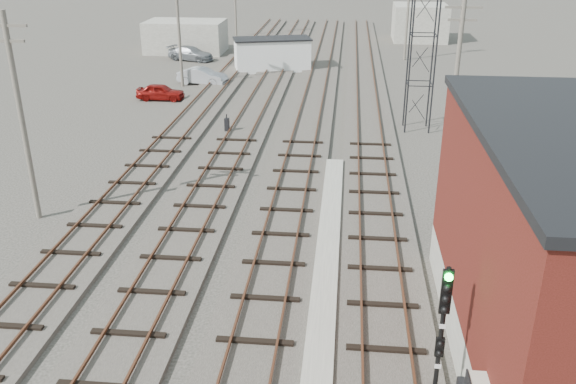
# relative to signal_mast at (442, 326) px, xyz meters

# --- Properties ---
(ground) EXTENTS (320.00, 320.00, 0.00)m
(ground) POSITION_rel_signal_mast_xyz_m (-3.70, 50.08, -2.51)
(ground) COLOR #282621
(ground) RESTS_ON ground
(track_right) EXTENTS (3.20, 90.00, 0.39)m
(track_right) POSITION_rel_signal_mast_xyz_m (-1.20, 29.08, -2.41)
(track_right) COLOR #332D28
(track_right) RESTS_ON ground
(track_mid_right) EXTENTS (3.20, 90.00, 0.39)m
(track_mid_right) POSITION_rel_signal_mast_xyz_m (-5.20, 29.08, -2.41)
(track_mid_right) COLOR #332D28
(track_mid_right) RESTS_ON ground
(track_mid_left) EXTENTS (3.20, 90.00, 0.39)m
(track_mid_left) POSITION_rel_signal_mast_xyz_m (-9.20, 29.08, -2.41)
(track_mid_left) COLOR #332D28
(track_mid_left) RESTS_ON ground
(track_left) EXTENTS (3.20, 90.00, 0.39)m
(track_left) POSITION_rel_signal_mast_xyz_m (-13.20, 29.08, -2.41)
(track_left) COLOR #332D28
(track_left) RESTS_ON ground
(platform_curb) EXTENTS (0.90, 28.00, 0.26)m
(platform_curb) POSITION_rel_signal_mast_xyz_m (-3.20, 4.08, -2.38)
(platform_curb) COLOR gray
(platform_curb) RESTS_ON ground
(lattice_tower) EXTENTS (1.60, 1.60, 15.00)m
(lattice_tower) POSITION_rel_signal_mast_xyz_m (1.80, 25.08, 4.99)
(lattice_tower) COLOR black
(lattice_tower) RESTS_ON ground
(utility_pole_left_a) EXTENTS (1.80, 0.24, 9.00)m
(utility_pole_left_a) POSITION_rel_signal_mast_xyz_m (-16.20, 10.08, 2.28)
(utility_pole_left_a) COLOR #595147
(utility_pole_left_a) RESTS_ON ground
(utility_pole_left_b) EXTENTS (1.80, 0.24, 9.00)m
(utility_pole_left_b) POSITION_rel_signal_mast_xyz_m (-16.20, 35.08, 2.28)
(utility_pole_left_b) COLOR #595147
(utility_pole_left_b) RESTS_ON ground
(utility_pole_right_a) EXTENTS (1.80, 0.24, 9.00)m
(utility_pole_right_a) POSITION_rel_signal_mast_xyz_m (2.80, 18.08, 2.28)
(utility_pole_right_a) COLOR #595147
(utility_pole_right_a) RESTS_ON ground
(utility_pole_right_b) EXTENTS (1.80, 0.24, 9.00)m
(utility_pole_right_b) POSITION_rel_signal_mast_xyz_m (2.80, 48.08, 2.28)
(utility_pole_right_b) COLOR #595147
(utility_pole_right_b) RESTS_ON ground
(shed_left) EXTENTS (8.00, 5.00, 3.20)m
(shed_left) POSITION_rel_signal_mast_xyz_m (-19.70, 50.08, -0.91)
(shed_left) COLOR gray
(shed_left) RESTS_ON ground
(shed_right) EXTENTS (6.00, 6.00, 4.00)m
(shed_right) POSITION_rel_signal_mast_xyz_m (5.30, 60.08, -0.51)
(shed_right) COLOR gray
(shed_right) RESTS_ON ground
(signal_mast) EXTENTS (0.40, 0.42, 4.23)m
(signal_mast) POSITION_rel_signal_mast_xyz_m (0.00, 0.00, 0.00)
(signal_mast) COLOR gray
(signal_mast) RESTS_ON ground
(switch_stand) EXTENTS (0.30, 0.30, 1.20)m
(switch_stand) POSITION_rel_signal_mast_xyz_m (-10.13, 22.92, -1.95)
(switch_stand) COLOR black
(switch_stand) RESTS_ON ground
(site_trailer) EXTENTS (7.44, 4.72, 2.90)m
(site_trailer) POSITION_rel_signal_mast_xyz_m (-9.62, 42.01, -1.05)
(site_trailer) COLOR white
(site_trailer) RESTS_ON ground
(car_red) EXTENTS (3.59, 1.45, 1.22)m
(car_red) POSITION_rel_signal_mast_xyz_m (-16.71, 30.66, -1.90)
(car_red) COLOR maroon
(car_red) RESTS_ON ground
(car_silver) EXTENTS (4.31, 2.14, 1.36)m
(car_silver) POSITION_rel_signal_mast_xyz_m (-14.72, 36.00, -1.83)
(car_silver) COLOR #A3A5AA
(car_silver) RESTS_ON ground
(car_grey) EXTENTS (4.98, 3.20, 1.34)m
(car_grey) POSITION_rel_signal_mast_xyz_m (-18.17, 45.76, -1.84)
(car_grey) COLOR slate
(car_grey) RESTS_ON ground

